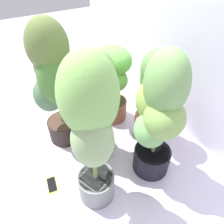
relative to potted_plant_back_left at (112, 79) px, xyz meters
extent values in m
plane|color=silver|center=(0.29, -0.39, -0.42)|extent=(8.00, 8.00, 0.00)
cube|color=silver|center=(0.29, 0.46, 0.58)|extent=(3.20, 0.01, 2.00)
cylinder|color=brown|center=(0.00, 0.00, -0.32)|extent=(0.27, 0.27, 0.19)
cylinder|color=#3A341A|center=(0.00, 0.00, -0.24)|extent=(0.25, 0.25, 0.02)
cylinder|color=olive|center=(0.00, 0.00, 0.00)|extent=(0.03, 0.03, 0.46)
ellipsoid|color=#66B14B|center=(0.00, 0.00, 0.18)|extent=(0.40, 0.37, 0.23)
ellipsoid|color=#63B041|center=(-0.06, 0.02, 0.06)|extent=(0.31, 0.31, 0.17)
ellipsoid|color=#5FA242|center=(0.08, -0.02, 0.04)|extent=(0.30, 0.30, 0.17)
cylinder|color=slate|center=(0.63, -0.50, -0.32)|extent=(0.24, 0.24, 0.20)
cylinder|color=#41301D|center=(0.63, -0.50, -0.23)|extent=(0.22, 0.22, 0.02)
cylinder|color=olive|center=(0.63, -0.50, 0.14)|extent=(0.02, 0.02, 0.71)
ellipsoid|color=#7AAF56|center=(0.63, -0.50, 0.41)|extent=(0.39, 0.39, 0.43)
ellipsoid|color=#819F59|center=(0.54, -0.47, 0.22)|extent=(0.27, 0.26, 0.38)
ellipsoid|color=#83A169|center=(0.69, -0.53, 0.19)|extent=(0.28, 0.28, 0.33)
cylinder|color=#945633|center=(0.36, 0.13, -0.31)|extent=(0.23, 0.23, 0.22)
cylinder|color=#432D25|center=(0.36, 0.13, -0.20)|extent=(0.21, 0.21, 0.02)
cylinder|color=#5C7438|center=(0.36, 0.13, 0.05)|extent=(0.02, 0.02, 0.49)
ellipsoid|color=#5F8A4D|center=(0.36, 0.13, 0.23)|extent=(0.32, 0.32, 0.28)
ellipsoid|color=olive|center=(0.30, 0.16, 0.10)|extent=(0.22, 0.22, 0.18)
ellipsoid|color=#57934B|center=(0.44, 0.11, 0.09)|extent=(0.23, 0.23, 0.22)
ellipsoid|color=olive|center=(0.37, 0.08, 0.00)|extent=(0.19, 0.20, 0.18)
cylinder|color=black|center=(0.65, -0.05, -0.32)|extent=(0.26, 0.26, 0.19)
cylinder|color=#442E22|center=(0.65, -0.05, -0.24)|extent=(0.24, 0.24, 0.02)
cylinder|color=olive|center=(0.65, -0.05, 0.09)|extent=(0.02, 0.02, 0.64)
ellipsoid|color=#719D58|center=(0.65, -0.05, 0.33)|extent=(0.35, 0.32, 0.41)
ellipsoid|color=#85A44C|center=(0.58, -0.03, 0.17)|extent=(0.34, 0.34, 0.29)
ellipsoid|color=#7EA752|center=(0.71, -0.08, 0.14)|extent=(0.32, 0.32, 0.25)
ellipsoid|color=#72AE64|center=(0.66, -0.13, 0.03)|extent=(0.25, 0.23, 0.23)
cylinder|color=#2B2921|center=(0.33, -0.30, -0.32)|extent=(0.19, 0.19, 0.20)
cylinder|color=#45361E|center=(0.33, -0.30, -0.23)|extent=(0.17, 0.17, 0.02)
cylinder|color=#57764B|center=(0.33, -0.30, 0.07)|extent=(0.02, 0.02, 0.59)
ellipsoid|color=#77B056|center=(0.33, -0.30, 0.30)|extent=(0.26, 0.28, 0.33)
ellipsoid|color=#82AF5A|center=(0.27, -0.28, 0.15)|extent=(0.27, 0.27, 0.27)
ellipsoid|color=#85AB5A|center=(0.39, -0.32, 0.12)|extent=(0.22, 0.22, 0.27)
ellipsoid|color=#6EAA46|center=(0.34, -0.37, 0.02)|extent=(0.18, 0.18, 0.24)
cylinder|color=black|center=(0.02, -0.49, -0.32)|extent=(0.26, 0.26, 0.19)
cylinder|color=#483225|center=(0.02, -0.49, -0.24)|extent=(0.24, 0.24, 0.02)
cylinder|color=#5B7444|center=(0.02, -0.49, 0.13)|extent=(0.03, 0.03, 0.72)
ellipsoid|color=#576834|center=(0.02, -0.49, 0.41)|extent=(0.36, 0.37, 0.36)
ellipsoid|color=#566A40|center=(-0.07, -0.47, 0.22)|extent=(0.32, 0.32, 0.35)
ellipsoid|color=#436E30|center=(0.08, -0.51, 0.19)|extent=(0.22, 0.22, 0.38)
ellipsoid|color=#476845|center=(0.03, -0.56, 0.06)|extent=(0.27, 0.27, 0.26)
cube|color=#D2CC48|center=(0.41, -0.75, -0.41)|extent=(0.15, 0.09, 0.01)
cube|color=black|center=(0.41, -0.75, -0.41)|extent=(0.12, 0.07, 0.00)
cylinder|color=#238746|center=(-0.27, -0.21, -0.33)|extent=(0.09, 0.09, 0.17)
cylinder|color=black|center=(-0.27, -0.21, -0.24)|extent=(0.05, 0.05, 0.02)
camera|label=1|loc=(1.31, -0.79, 0.94)|focal=33.63mm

